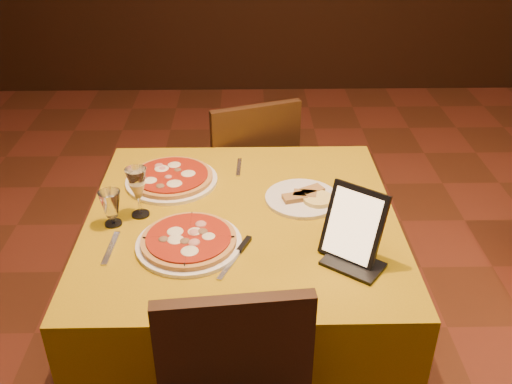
{
  "coord_description": "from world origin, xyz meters",
  "views": [
    {
      "loc": [
        -0.54,
        -1.46,
        1.86
      ],
      "look_at": [
        -0.5,
        0.22,
        0.86
      ],
      "focal_mm": 40.0,
      "sensor_mm": 36.0,
      "label": 1
    }
  ],
  "objects_px": {
    "water_glass": "(111,208)",
    "tablet": "(353,225)",
    "pizza_far": "(172,179)",
    "main_table": "(243,296)",
    "wine_glass": "(138,192)",
    "pizza_near": "(189,242)",
    "chair_main_far": "(243,177)"
  },
  "relations": [
    {
      "from": "water_glass",
      "to": "tablet",
      "type": "distance_m",
      "value": 0.82
    },
    {
      "from": "pizza_far",
      "to": "main_table",
      "type": "bearing_deg",
      "value": -41.96
    },
    {
      "from": "water_glass",
      "to": "tablet",
      "type": "relative_size",
      "value": 0.53
    },
    {
      "from": "wine_glass",
      "to": "water_glass",
      "type": "xyz_separation_m",
      "value": [
        -0.09,
        -0.06,
        -0.03
      ]
    },
    {
      "from": "pizza_near",
      "to": "water_glass",
      "type": "xyz_separation_m",
      "value": [
        -0.27,
        0.13,
        0.05
      ]
    },
    {
      "from": "pizza_near",
      "to": "tablet",
      "type": "relative_size",
      "value": 1.43
    },
    {
      "from": "pizza_far",
      "to": "wine_glass",
      "type": "relative_size",
      "value": 1.89
    },
    {
      "from": "main_table",
      "to": "chair_main_far",
      "type": "height_order",
      "value": "chair_main_far"
    },
    {
      "from": "pizza_near",
      "to": "wine_glass",
      "type": "bearing_deg",
      "value": 135.01
    },
    {
      "from": "chair_main_far",
      "to": "main_table",
      "type": "bearing_deg",
      "value": 70.58
    },
    {
      "from": "chair_main_far",
      "to": "tablet",
      "type": "bearing_deg",
      "value": 88.87
    },
    {
      "from": "pizza_near",
      "to": "water_glass",
      "type": "bearing_deg",
      "value": 154.51
    },
    {
      "from": "chair_main_far",
      "to": "wine_glass",
      "type": "distance_m",
      "value": 0.96
    },
    {
      "from": "pizza_near",
      "to": "pizza_far",
      "type": "relative_size",
      "value": 0.97
    },
    {
      "from": "main_table",
      "to": "wine_glass",
      "type": "xyz_separation_m",
      "value": [
        -0.36,
        0.01,
        0.47
      ]
    },
    {
      "from": "wine_glass",
      "to": "water_glass",
      "type": "distance_m",
      "value": 0.11
    },
    {
      "from": "main_table",
      "to": "water_glass",
      "type": "height_order",
      "value": "water_glass"
    },
    {
      "from": "tablet",
      "to": "wine_glass",
      "type": "bearing_deg",
      "value": -162.57
    },
    {
      "from": "pizza_near",
      "to": "main_table",
      "type": "bearing_deg",
      "value": 45.19
    },
    {
      "from": "wine_glass",
      "to": "water_glass",
      "type": "relative_size",
      "value": 1.46
    },
    {
      "from": "chair_main_far",
      "to": "water_glass",
      "type": "relative_size",
      "value": 7.0
    },
    {
      "from": "wine_glass",
      "to": "tablet",
      "type": "height_order",
      "value": "tablet"
    },
    {
      "from": "pizza_near",
      "to": "water_glass",
      "type": "relative_size",
      "value": 2.69
    },
    {
      "from": "pizza_near",
      "to": "tablet",
      "type": "distance_m",
      "value": 0.54
    },
    {
      "from": "pizza_far",
      "to": "water_glass",
      "type": "height_order",
      "value": "water_glass"
    },
    {
      "from": "chair_main_far",
      "to": "pizza_near",
      "type": "bearing_deg",
      "value": 60.62
    },
    {
      "from": "wine_glass",
      "to": "main_table",
      "type": "bearing_deg",
      "value": -2.02
    },
    {
      "from": "pizza_far",
      "to": "water_glass",
      "type": "bearing_deg",
      "value": -120.3
    },
    {
      "from": "main_table",
      "to": "pizza_far",
      "type": "xyz_separation_m",
      "value": [
        -0.28,
        0.25,
        0.39
      ]
    },
    {
      "from": "chair_main_far",
      "to": "pizza_far",
      "type": "relative_size",
      "value": 2.53
    },
    {
      "from": "pizza_far",
      "to": "tablet",
      "type": "xyz_separation_m",
      "value": [
        0.62,
        -0.49,
        0.1
      ]
    },
    {
      "from": "main_table",
      "to": "water_glass",
      "type": "bearing_deg",
      "value": -174.32
    }
  ]
}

